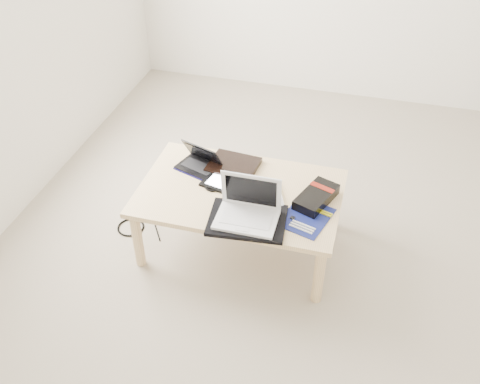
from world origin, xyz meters
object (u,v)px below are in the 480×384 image
(netbook, at_px, (200,163))
(gpu_box, at_px, (316,197))
(coffee_table, at_px, (240,198))
(white_laptop, at_px, (248,210))

(netbook, relative_size, gpu_box, 0.91)
(netbook, bearing_deg, gpu_box, -10.59)
(netbook, distance_m, gpu_box, 0.71)
(netbook, xyz_separation_m, gpu_box, (0.69, -0.13, -0.00))
(coffee_table, relative_size, white_laptop, 3.53)
(coffee_table, relative_size, netbook, 3.96)
(coffee_table, distance_m, gpu_box, 0.42)
(gpu_box, bearing_deg, netbook, 169.41)
(netbook, distance_m, white_laptop, 0.53)
(coffee_table, bearing_deg, netbook, 152.01)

